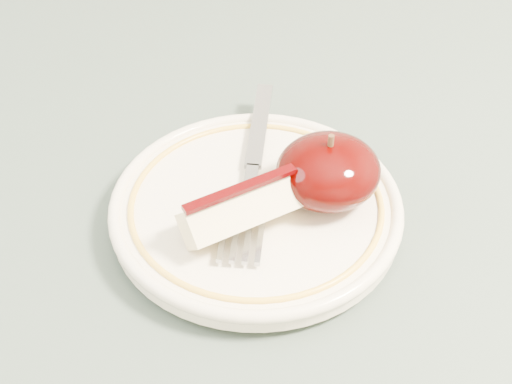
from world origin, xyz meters
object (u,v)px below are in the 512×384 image
object	(u,v)px
plate	(256,207)
fork	(253,168)
apple_half	(328,171)
table	(153,340)

from	to	relation	value
plate	fork	size ratio (longest dim) A/B	1.09
plate	fork	world-z (taller)	fork
apple_half	fork	world-z (taller)	apple_half
apple_half	fork	size ratio (longest dim) A/B	0.39
plate	fork	bearing A→B (deg)	76.83
plate	fork	distance (m)	0.03
table	fork	bearing A→B (deg)	24.38
table	apple_half	bearing A→B (deg)	1.88
apple_half	table	bearing A→B (deg)	-178.12
plate	table	bearing A→B (deg)	-172.22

